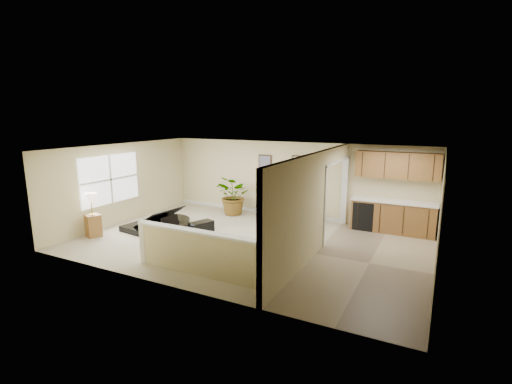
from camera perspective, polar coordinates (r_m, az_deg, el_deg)
The scene contains 20 objects.
floor at distance 10.02m, azimuth -1.11°, elevation -7.78°, with size 9.00×9.00×0.00m, color tan.
back_wall at distance 12.36m, azimuth 5.42°, elevation 1.89°, with size 9.00×0.04×2.50m, color #CDC08C.
front_wall at distance 7.26m, azimuth -12.39°, elevation -5.33°, with size 9.00×0.04×2.50m, color #CDC08C.
left_wall at distance 12.41m, azimuth -19.81°, elevation 1.29°, with size 0.04×6.00×2.50m, color #CDC08C.
right_wall at distance 8.60m, azimuth 26.44°, elevation -3.64°, with size 0.04×6.00×2.50m, color #CDC08C.
ceiling at distance 9.49m, azimuth -1.17°, elevation 6.60°, with size 9.00×6.00×0.04m, color silver.
kitchen_vinyl at distance 9.07m, azimuth 17.05°, elevation -10.43°, with size 2.70×6.00×0.01m, color tan.
interior_partition at distance 9.24m, azimuth 9.52°, elevation -1.75°, with size 0.18×5.99×2.50m.
pony_half_wall at distance 7.97m, azimuth -8.52°, elevation -9.18°, with size 3.42×0.22×1.00m.
left_window at distance 12.04m, azimuth -21.55°, elevation 1.83°, with size 0.05×2.15×1.45m, color white.
wall_art_left at distance 12.63m, azimuth 1.39°, elevation 4.45°, with size 0.48×0.04×0.58m.
wall_mirror at distance 12.14m, azimuth 6.74°, elevation 4.32°, with size 0.55×0.04×0.55m.
kitchen_cabinets at distance 11.41m, azimuth 19.94°, elevation -1.53°, with size 2.36×0.65×2.33m.
piano at distance 11.41m, azimuth -14.93°, elevation -2.41°, with size 2.03×2.09×1.53m.
piano_bench at distance 10.52m, azimuth -8.39°, elevation -5.69°, with size 0.34×0.67×0.44m, color black.
loveseat at distance 12.31m, azimuth 4.39°, elevation -2.52°, with size 1.50×0.85×0.86m.
accent_table at distance 12.31m, azimuth 1.31°, elevation -1.90°, with size 0.48×0.48×0.70m.
palm_plant at distance 12.62m, azimuth -3.32°, elevation -0.59°, with size 1.51×1.42×1.34m.
small_plant at distance 11.80m, azimuth 8.86°, elevation -3.71°, with size 0.36×0.36×0.56m.
lamp_stand at distance 11.34m, azimuth -23.83°, elevation -3.71°, with size 0.47×0.47×1.24m.
Camera 1 is at (4.45, -8.34, 3.34)m, focal length 26.00 mm.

